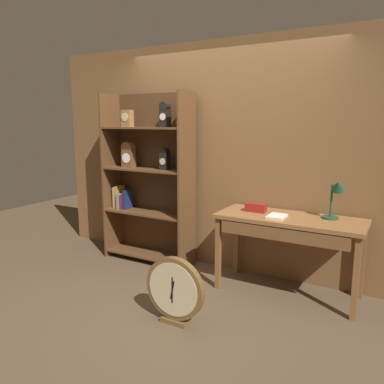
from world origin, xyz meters
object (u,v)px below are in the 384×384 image
desk_lamp (336,194)px  open_repair_manual (277,217)px  round_clock_large (175,290)px  workbench (289,227)px  toolbox_small (256,208)px  bookshelf (148,179)px

desk_lamp → open_repair_manual: bearing=-159.0°
desk_lamp → round_clock_large: (-1.06, -1.14, -0.74)m
workbench → desk_lamp: 0.54m
workbench → desk_lamp: bearing=15.8°
toolbox_small → round_clock_large: toolbox_small is taller
workbench → open_repair_manual: size_ratio=6.41×
workbench → toolbox_small: 0.40m
workbench → toolbox_small: toolbox_small is taller
round_clock_large → workbench: bearing=57.1°
workbench → round_clock_large: workbench is taller
bookshelf → open_repair_manual: bookshelf is taller
bookshelf → round_clock_large: (1.12, -1.16, -0.72)m
bookshelf → toolbox_small: 1.43m
desk_lamp → open_repair_manual: (-0.49, -0.19, -0.24)m
bookshelf → workbench: size_ratio=1.45×
open_repair_manual → round_clock_large: (-0.57, -0.95, -0.51)m
bookshelf → workbench: (1.78, -0.13, -0.32)m
round_clock_large → desk_lamp: bearing=47.1°
desk_lamp → toolbox_small: bearing=-176.1°
open_repair_manual → round_clock_large: open_repair_manual is taller
open_repair_manual → round_clock_large: 1.22m
workbench → bookshelf: bearing=176.0°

